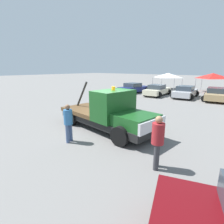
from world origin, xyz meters
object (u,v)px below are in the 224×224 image
Objects in this scene: canopy_tent_red at (213,76)px; tow_truck at (110,114)px; canopy_tent_white at (168,75)px; person_at_hood at (68,121)px; parked_car_silver at (185,92)px; parked_car_tan at (216,94)px; parked_car_navy at (133,88)px; person_near_truck at (158,139)px; parked_car_cream at (157,90)px.

tow_truck is at bearing -92.59° from canopy_tent_red.
person_at_hood is at bearing -77.99° from canopy_tent_white.
parked_car_silver is 0.94× the size of parked_car_tan.
person_at_hood is 23.15m from canopy_tent_red.
person_at_hood reaches higher than parked_car_navy.
parked_car_navy is 9.71m from parked_car_tan.
tow_truck is 3.97m from person_near_truck.
tow_truck is 1.31× the size of parked_car_silver.
canopy_tent_red reaches higher than parked_car_cream.
tow_truck is 13.67m from parked_car_cream.
parked_car_tan is (9.69, 0.65, 0.00)m from parked_car_navy.
canopy_tent_white is at bearing 9.98° from parked_car_cream.
person_near_truck is at bearing -68.33° from canopy_tent_white.
tow_truck reaches higher than parked_car_navy.
tow_truck is 1.36× the size of parked_car_navy.
person_at_hood is at bearing 161.86° from parked_car_tan.
parked_car_tan is (-0.91, 15.73, -0.41)m from person_near_truck.
person_near_truck is 22.74m from canopy_tent_red.
person_at_hood reaches higher than parked_car_silver.
parked_car_navy is at bearing 100.20° from person_at_hood.
parked_car_cream is 6.23m from parked_car_tan.
parked_car_cream and parked_car_silver have the same top height.
parked_car_silver is at bearing 86.54° from person_near_truck.
canopy_tent_white is (-7.98, 6.65, 1.51)m from parked_car_tan.
person_at_hood is 0.50× the size of canopy_tent_red.
canopy_tent_white reaches higher than parked_car_silver.
parked_car_tan is at bearing -91.25° from parked_car_silver.
person_at_hood is 0.49× the size of canopy_tent_white.
tow_truck is at bearing 135.84° from person_near_truck.
person_at_hood is at bearing -172.41° from parked_car_cream.
person_near_truck reaches higher than parked_car_navy.
person_at_hood is 23.44m from canopy_tent_white.
canopy_tent_white reaches higher than parked_car_cream.
person_near_truck is (3.55, -1.77, 0.11)m from tow_truck.
person_near_truck is at bearing 176.01° from parked_car_tan.
tow_truck is 21.33m from canopy_tent_white.
person_near_truck is at bearing -5.35° from person_at_hood.
canopy_tent_red reaches higher than parked_car_navy.
parked_car_cream is at bearing -85.84° from parked_car_navy.
canopy_tent_white is (-4.96, 6.85, 1.51)m from parked_car_silver.
parked_car_cream is at bearing 95.14° from parked_car_silver.
person_near_truck is at bearing -170.82° from parked_car_silver.
parked_car_navy is 0.95× the size of parked_car_cream.
canopy_tent_red is (1.41, 23.08, 1.23)m from person_at_hood.
parked_car_silver is at bearing -83.48° from parked_car_cream.
person_near_truck is at bearing -158.27° from parked_car_cream.
person_at_hood is 16.06m from parked_car_silver.
parked_car_silver is at bearing 86.45° from parked_car_tan.
parked_car_navy is at bearing -103.22° from canopy_tent_white.
parked_car_cream is 8.96m from canopy_tent_red.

